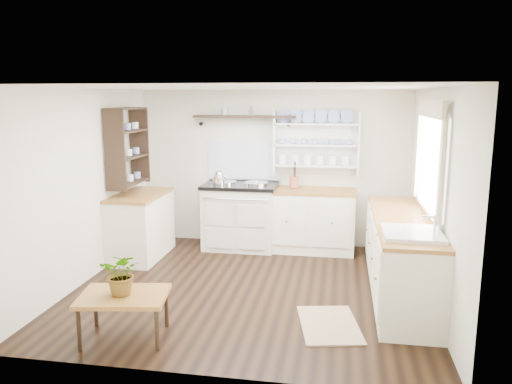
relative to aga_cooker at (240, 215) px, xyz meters
The scene contains 19 objects.
floor 1.70m from the aga_cooker, 74.71° to the right, with size 4.00×3.80×0.01m, color black.
wall_back 0.86m from the aga_cooker, 37.58° to the left, with size 4.00×0.02×2.30m, color beige.
wall_right 2.97m from the aga_cooker, 32.87° to the right, with size 0.02×3.80×2.30m, color beige.
wall_left 2.32m from the aga_cooker, 135.02° to the right, with size 0.02×3.80×2.30m, color beige.
ceiling 2.44m from the aga_cooker, 74.71° to the right, with size 4.00×3.80×0.01m, color white.
window 2.97m from the aga_cooker, 30.84° to the right, with size 0.08×1.55×1.22m.
aga_cooker is the anchor object (origin of this frame).
back_cabinets 1.03m from the aga_cooker, ahead, with size 1.27×0.63×0.90m.
right_cabinets 2.59m from the aga_cooker, 34.62° to the right, with size 0.62×2.43×0.90m.
belfast_sink 3.09m from the aga_cooker, 46.19° to the right, with size 0.55×0.60×0.45m.
left_cabinets 1.44m from the aga_cooker, 152.21° to the right, with size 0.62×1.13×0.90m.
plate_rack 1.55m from the aga_cooker, 15.23° to the left, with size 1.20×0.22×0.90m.
high_shelf 1.44m from the aga_cooker, 82.00° to the left, with size 1.50×0.29×0.16m.
left_shelving 1.89m from the aga_cooker, 154.61° to the right, with size 0.28×0.80×1.05m, color black.
kettle 0.64m from the aga_cooker, 156.85° to the right, with size 0.19×0.19×0.23m, color silver, non-canonical shape.
utensil_crock 0.93m from the aga_cooker, ahead, with size 0.13×0.13×0.15m, color #AD533F.
center_table 3.01m from the aga_cooker, 99.36° to the right, with size 0.87×0.68×0.43m.
potted_plant 3.01m from the aga_cooker, 99.36° to the right, with size 0.36×0.32×0.40m, color #3F7233.
floor_rug 2.80m from the aga_cooker, 60.22° to the right, with size 0.55×0.85×0.02m, color brown.
Camera 1 is at (1.00, -5.44, 2.20)m, focal length 35.00 mm.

